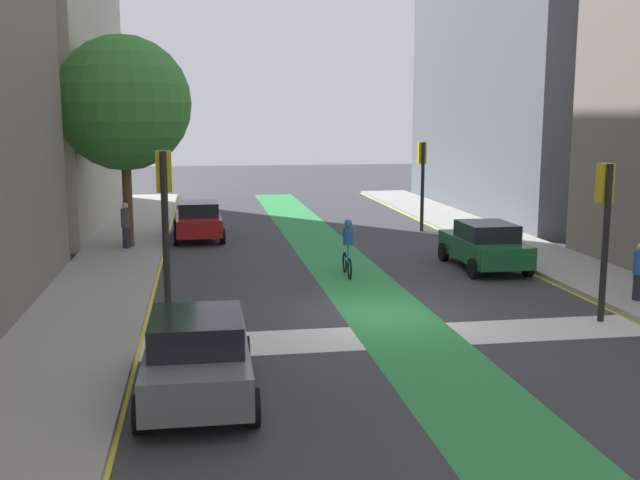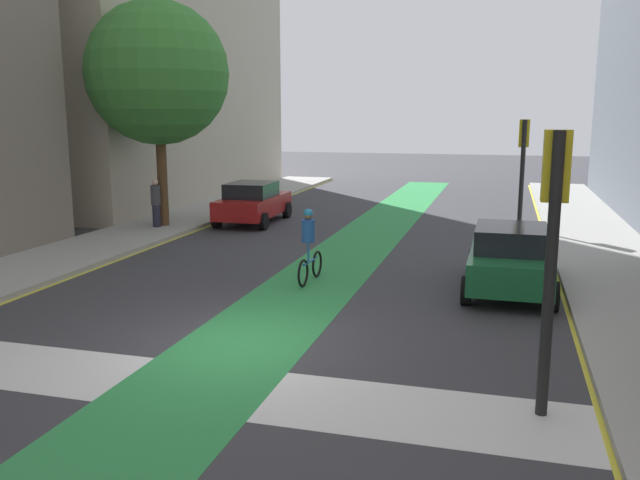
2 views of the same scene
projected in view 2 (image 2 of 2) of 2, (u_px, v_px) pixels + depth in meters
ground_plane at (238, 343)px, 12.02m from camera, size 120.00×120.00×0.00m
bike_lane_paint at (244, 343)px, 11.99m from camera, size 2.40×60.00×0.01m
crosswalk_band at (188, 385)px, 10.13m from camera, size 12.00×1.80×0.01m
curb_stripe_right at (590, 377)px, 10.44m from camera, size 0.16×60.00×0.01m
traffic_signal_near_right at (553, 218)px, 8.77m from camera, size 0.35×0.52×3.90m
traffic_signal_far_right at (523, 153)px, 22.92m from camera, size 0.35×0.52×3.93m
car_green_right_far at (510, 258)px, 15.42m from camera, size 2.02×4.20×1.57m
car_red_left_far at (253, 202)px, 25.19m from camera, size 2.12×4.25×1.57m
cyclist_in_lane at (309, 244)px, 16.16m from camera, size 0.32×1.73×1.86m
pedestrian_sidewalk_left_a at (156, 202)px, 23.40m from camera, size 0.34×0.34×1.71m
street_tree_near at (158, 73)px, 22.94m from camera, size 4.98×4.98×7.86m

